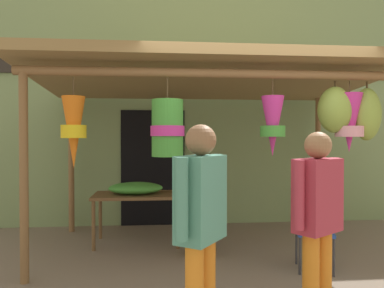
% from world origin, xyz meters
% --- Properties ---
extents(ground_plane, '(30.00, 30.00, 0.00)m').
position_xyz_m(ground_plane, '(0.00, 0.00, 0.00)').
color(ground_plane, '#756656').
extents(shop_facade, '(9.01, 0.29, 4.41)m').
position_xyz_m(shop_facade, '(-0.01, 2.37, 2.20)').
color(shop_facade, '#7A9360').
rests_on(shop_facade, ground_plane).
extents(market_stall_canopy, '(4.65, 2.67, 2.50)m').
position_xyz_m(market_stall_canopy, '(-0.31, 0.63, 2.17)').
color(market_stall_canopy, brown).
rests_on(market_stall_canopy, ground_plane).
extents(display_table, '(1.23, 0.71, 0.72)m').
position_xyz_m(display_table, '(-1.37, 1.12, 0.64)').
color(display_table, brown).
rests_on(display_table, ground_plane).
extents(flower_heap_on_table, '(0.77, 0.54, 0.17)m').
position_xyz_m(flower_heap_on_table, '(-1.38, 1.11, 0.80)').
color(flower_heap_on_table, green).
rests_on(flower_heap_on_table, display_table).
extents(folding_chair, '(0.49, 0.49, 0.84)m').
position_xyz_m(folding_chair, '(0.64, -0.15, 0.50)').
color(folding_chair, '#2347A8').
rests_on(folding_chair, ground_plane).
extents(wicker_basket_by_table, '(0.39, 0.39, 0.22)m').
position_xyz_m(wicker_basket_by_table, '(-0.53, 0.46, 0.11)').
color(wicker_basket_by_table, olive).
rests_on(wicker_basket_by_table, ground_plane).
extents(customer_foreground, '(0.41, 0.50, 1.62)m').
position_xyz_m(customer_foreground, '(-0.78, -1.70, 0.95)').
color(customer_foreground, orange).
rests_on(customer_foreground, ground_plane).
extents(shopper_by_bananas, '(0.51, 0.41, 1.57)m').
position_xyz_m(shopper_by_bananas, '(0.18, -1.45, 0.92)').
color(shopper_by_bananas, orange).
rests_on(shopper_by_bananas, ground_plane).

